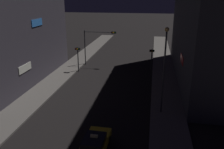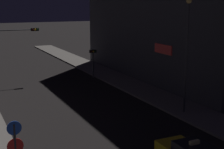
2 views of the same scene
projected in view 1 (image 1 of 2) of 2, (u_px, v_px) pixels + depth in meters
The scene contains 7 objects.
sidewalk_left at pixel (71, 66), 39.71m from camera, with size 3.46×64.05×0.17m, color #5B5651.
sidewalk_right at pixel (163, 71), 37.19m from camera, with size 3.46×64.05×0.17m, color #5B5651.
taxi at pixel (94, 145), 18.01m from camera, with size 1.87×4.48×1.62m.
traffic_light_overhead at pixel (96, 40), 39.34m from camera, with size 5.45×0.42×5.95m.
traffic_light_left_kerb at pixel (78, 54), 36.47m from camera, with size 0.80×0.42×3.91m.
traffic_light_right_kerb at pixel (152, 55), 37.74m from camera, with size 0.80×0.42×3.32m.
street_lamp_near_block at pixel (164, 63), 22.51m from camera, with size 0.42×0.42×8.63m.
Camera 1 is at (5.78, -6.20, 11.65)m, focal length 37.76 mm.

